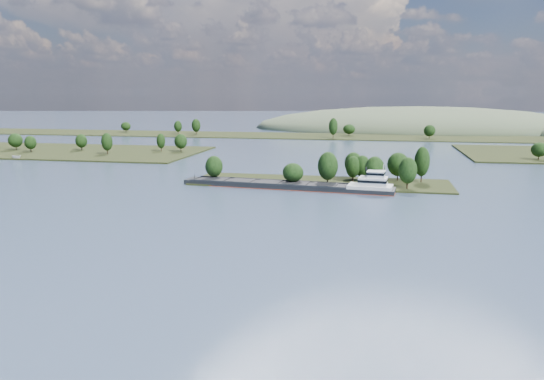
# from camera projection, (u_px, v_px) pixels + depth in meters

# --- Properties ---
(ground) EXTENTS (1800.00, 1800.00, 0.00)m
(ground) POSITION_uv_depth(u_px,v_px,m) (297.00, 218.00, 149.83)
(ground) COLOR #3C4E68
(ground) RESTS_ON ground
(tree_island) EXTENTS (100.00, 30.00, 15.12)m
(tree_island) POSITION_uv_depth(u_px,v_px,m) (338.00, 174.00, 204.97)
(tree_island) COLOR black
(tree_island) RESTS_ON ground
(back_shoreline) EXTENTS (900.00, 60.00, 16.48)m
(back_shoreline) POSITION_uv_depth(u_px,v_px,m) (362.00, 136.00, 417.69)
(back_shoreline) COLOR black
(back_shoreline) RESTS_ON ground
(hill_west) EXTENTS (320.00, 160.00, 44.00)m
(hill_west) POSITION_uv_depth(u_px,v_px,m) (419.00, 130.00, 504.65)
(hill_west) COLOR #46543A
(hill_west) RESTS_ON ground
(cargo_barge) EXTENTS (80.14, 17.60, 10.76)m
(cargo_barge) POSITION_uv_depth(u_px,v_px,m) (301.00, 185.00, 195.44)
(cargo_barge) COLOR black
(cargo_barge) RESTS_ON ground
(motorboat) EXTENTS (6.39, 3.56, 2.33)m
(motorboat) POSITION_uv_depth(u_px,v_px,m) (17.00, 157.00, 280.34)
(motorboat) COLOR silver
(motorboat) RESTS_ON ground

